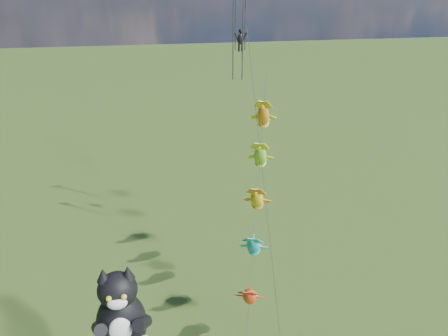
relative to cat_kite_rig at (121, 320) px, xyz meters
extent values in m
ellipsoid|color=black|center=(0.00, 0.21, -0.34)|extent=(2.33, 1.95, 3.21)
ellipsoid|color=black|center=(0.00, 0.11, 1.57)|extent=(1.81, 1.66, 1.63)
cone|color=black|center=(-0.50, 0.11, 2.42)|extent=(0.60, 0.60, 0.60)
cone|color=black|center=(0.50, 0.11, 2.42)|extent=(0.60, 0.60, 0.60)
ellipsoid|color=white|center=(0.00, -0.54, 1.42)|extent=(0.87, 0.48, 0.58)
ellipsoid|color=white|center=(0.00, -0.54, -0.04)|extent=(1.03, 0.45, 1.33)
sphere|color=gold|center=(-0.30, -0.61, 1.75)|extent=(0.24, 0.24, 0.24)
sphere|color=gold|center=(0.30, -0.61, 1.75)|extent=(0.24, 0.24, 0.24)
cylinder|color=black|center=(8.34, 9.07, -1.02)|extent=(5.04, 15.03, 16.11)
ellipsoid|color=orange|center=(7.23, 5.77, -4.56)|extent=(1.59, 2.58, 2.45)
ellipsoid|color=#1974BF|center=(7.93, 7.87, -2.31)|extent=(1.59, 2.58, 2.45)
ellipsoid|color=yellow|center=(8.64, 9.97, -0.06)|extent=(1.59, 2.58, 2.45)
ellipsoid|color=green|center=(9.34, 12.07, 2.19)|extent=(1.59, 2.58, 2.45)
ellipsoid|color=red|center=(10.04, 14.17, 4.45)|extent=(1.59, 2.58, 2.45)
cylinder|color=black|center=(9.45, 12.54, 2.41)|extent=(0.64, 17.08, 22.96)
cylinder|color=black|center=(8.55, 18.02, 9.70)|extent=(0.08, 0.08, 7.10)
cylinder|color=black|center=(9.27, 18.02, 9.70)|extent=(0.08, 0.08, 7.10)
camera|label=1|loc=(1.78, -15.22, 13.74)|focal=35.00mm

